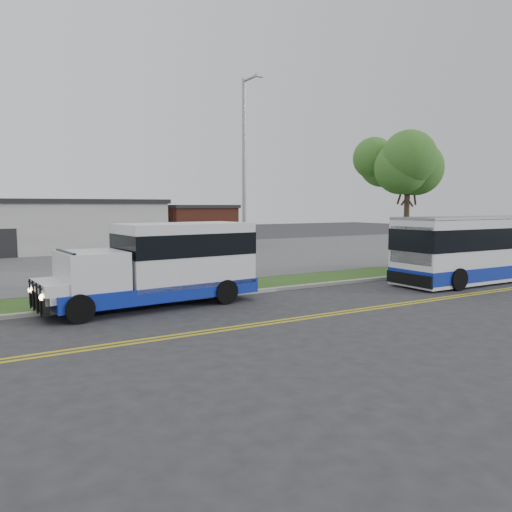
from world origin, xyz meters
TOP-DOWN VIEW (x-y plane):
  - ground at (0.00, 0.00)m, footprint 140.00×140.00m
  - lane_line_north at (0.00, -3.85)m, footprint 70.00×0.12m
  - lane_line_south at (0.00, -4.15)m, footprint 70.00×0.12m
  - curb at (0.00, 1.10)m, footprint 80.00×0.30m
  - verge at (0.00, 2.90)m, footprint 80.00×3.30m
  - parking_lot at (0.00, 17.00)m, footprint 80.00×25.00m
  - brick_wing at (10.50, 26.00)m, footprint 6.30×7.30m
  - tree_east at (14.00, 3.00)m, footprint 5.20×5.20m
  - streetlight_near at (3.00, 2.73)m, footprint 0.35×1.53m
  - shuttle_bus at (-1.70, 0.66)m, footprint 8.42×3.33m
  - transit_bus at (15.02, -1.80)m, footprint 11.92×2.97m

SIDE VIEW (x-z plane):
  - ground at x=0.00m, z-range 0.00..0.00m
  - lane_line_north at x=0.00m, z-range 0.00..0.01m
  - lane_line_south at x=0.00m, z-range 0.00..0.01m
  - verge at x=0.00m, z-range 0.00..0.10m
  - parking_lot at x=0.00m, z-range 0.00..0.10m
  - curb at x=0.00m, z-range 0.00..0.15m
  - transit_bus at x=15.02m, z-range 0.02..3.32m
  - shuttle_bus at x=-1.70m, z-range 0.11..3.27m
  - brick_wing at x=10.50m, z-range 0.01..3.91m
  - streetlight_near at x=3.00m, z-range 0.48..9.98m
  - tree_east at x=14.00m, z-range 2.04..10.37m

